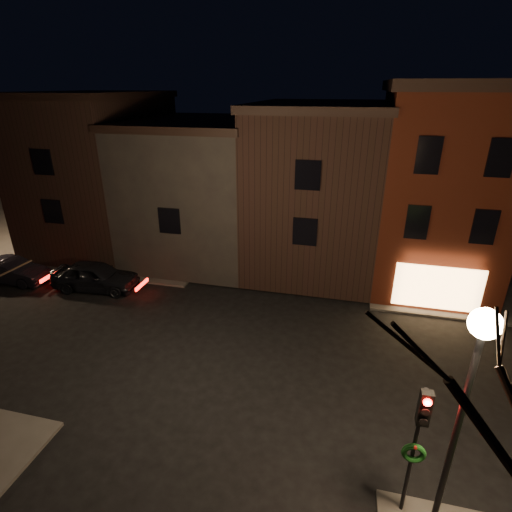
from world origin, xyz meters
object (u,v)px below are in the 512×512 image
(traffic_signal, at_px, (418,436))
(parked_car_a, at_px, (95,276))
(street_lamp_near, at_px, (472,372))
(parked_car_b, at_px, (12,271))

(traffic_signal, xyz_separation_m, parked_car_a, (-15.22, 9.29, -2.02))
(street_lamp_near, relative_size, parked_car_a, 1.39)
(street_lamp_near, xyz_separation_m, parked_car_a, (-15.82, 9.78, -4.39))
(street_lamp_near, distance_m, traffic_signal, 2.49)
(street_lamp_near, xyz_separation_m, traffic_signal, (-0.60, 0.49, -2.37))
(street_lamp_near, relative_size, traffic_signal, 1.60)
(traffic_signal, distance_m, parked_car_b, 22.32)
(traffic_signal, relative_size, parked_car_a, 0.87)
(street_lamp_near, distance_m, parked_car_b, 23.40)
(parked_car_a, distance_m, parked_car_b, 5.15)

